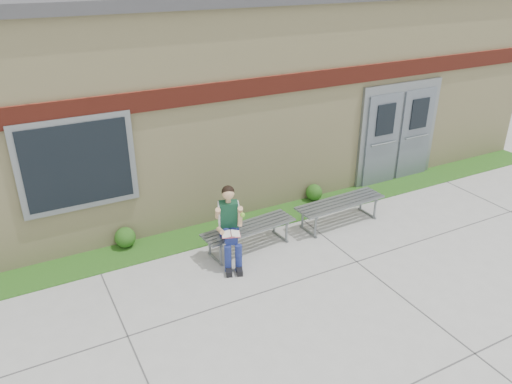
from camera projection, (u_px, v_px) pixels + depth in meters
ground at (326, 294)px, 7.81m from camera, size 80.00×80.00×0.00m
grass_strip at (250, 223)px, 9.88m from camera, size 16.00×0.80×0.02m
school_building at (183, 83)px, 11.69m from camera, size 16.20×6.22×4.20m
bench_left at (249, 231)px, 8.89m from camera, size 1.78×0.65×0.45m
bench_right at (340, 206)px, 9.73m from camera, size 1.87×0.60×0.48m
girl at (230, 225)px, 8.39m from camera, size 0.57×0.87×1.35m
shrub_mid at (125, 237)px, 8.98m from camera, size 0.37×0.37×0.37m
shrub_east at (314, 192)px, 10.72m from camera, size 0.35×0.35×0.35m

